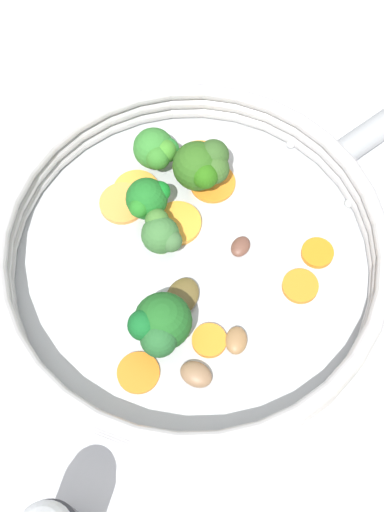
{
  "coord_description": "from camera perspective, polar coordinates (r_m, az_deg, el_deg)",
  "views": [
    {
      "loc": [
        0.08,
        0.25,
        0.57
      ],
      "look_at": [
        0.0,
        0.0,
        0.03
      ],
      "focal_mm": 50.0,
      "sensor_mm": 36.0,
      "label": 1
    }
  ],
  "objects": [
    {
      "name": "mushroom_piece_3",
      "position": [
        0.58,
        3.56,
        -6.75
      ],
      "size": [
        0.03,
        0.03,
        0.01
      ],
      "primitive_type": "ellipsoid",
      "rotation": [
        0.0,
        0.0,
        4.27
      ],
      "color": "olive",
      "rests_on": "skillet"
    },
    {
      "name": "mushroom_piece_2",
      "position": [
        0.57,
        0.33,
        -9.45
      ],
      "size": [
        0.03,
        0.03,
        0.01
      ],
      "primitive_type": "ellipsoid",
      "rotation": [
        0.0,
        0.0,
        2.32
      ],
      "color": "#846245",
      "rests_on": "skillet"
    },
    {
      "name": "skillet_rim_wall",
      "position": [
        0.59,
        0.0,
        0.23
      ],
      "size": [
        0.33,
        0.33,
        0.04
      ],
      "color": "#B2AFB0",
      "rests_on": "skillet"
    },
    {
      "name": "carrot_slice_6",
      "position": [
        0.62,
        10.0,
        0.25
      ],
      "size": [
        0.04,
        0.04,
        0.01
      ],
      "primitive_type": "cylinder",
      "rotation": [
        0.0,
        0.0,
        0.34
      ],
      "color": "orange",
      "rests_on": "skillet"
    },
    {
      "name": "skillet_rivet_right",
      "position": [
        0.68,
        7.92,
        8.88
      ],
      "size": [
        0.01,
        0.01,
        0.01
      ],
      "primitive_type": "sphere",
      "color": "#B4B5B7",
      "rests_on": "skillet"
    },
    {
      "name": "carrot_slice_4",
      "position": [
        0.65,
        1.66,
        5.88
      ],
      "size": [
        0.05,
        0.05,
        0.0
      ],
      "primitive_type": "cylinder",
      "rotation": [
        0.0,
        0.0,
        1.44
      ],
      "color": "orange",
      "rests_on": "skillet"
    },
    {
      "name": "mushroom_piece_0",
      "position": [
        0.6,
        -0.79,
        -3.25
      ],
      "size": [
        0.04,
        0.04,
        0.01
      ],
      "primitive_type": "ellipsoid",
      "rotation": [
        0.0,
        0.0,
        0.83
      ],
      "color": "brown",
      "rests_on": "skillet"
    },
    {
      "name": "mushroom_piece_1",
      "position": [
        0.62,
        3.84,
        0.91
      ],
      "size": [
        0.03,
        0.03,
        0.01
      ],
      "primitive_type": "ellipsoid",
      "rotation": [
        0.0,
        0.0,
        3.87
      ],
      "color": "brown",
      "rests_on": "skillet"
    },
    {
      "name": "broccoli_floret_1",
      "position": [
        0.6,
        -2.48,
        1.8
      ],
      "size": [
        0.03,
        0.04,
        0.04
      ],
      "color": "#76995F",
      "rests_on": "skillet"
    },
    {
      "name": "carrot_slice_7",
      "position": [
        0.63,
        -1.14,
        2.65
      ],
      "size": [
        0.05,
        0.05,
        0.01
      ],
      "primitive_type": "cylinder",
      "rotation": [
        0.0,
        0.0,
        1.74
      ],
      "color": "orange",
      "rests_on": "skillet"
    },
    {
      "name": "broccoli_floret_4",
      "position": [
        0.62,
        0.86,
        7.22
      ],
      "size": [
        0.05,
        0.05,
        0.05
      ],
      "color": "#74A055",
      "rests_on": "skillet"
    },
    {
      "name": "carrot_slice_1",
      "position": [
        0.65,
        -4.48,
        5.24
      ],
      "size": [
        0.05,
        0.05,
        0.0
      ],
      "primitive_type": "cylinder",
      "rotation": [
        0.0,
        0.0,
        2.79
      ],
      "color": "orange",
      "rests_on": "skillet"
    },
    {
      "name": "skillet",
      "position": [
        0.62,
        0.0,
        -0.94
      ],
      "size": [
        0.32,
        0.32,
        0.02
      ],
      "primitive_type": "cylinder",
      "color": "#B2B5B7",
      "rests_on": "ground_plane"
    },
    {
      "name": "carrot_slice_3",
      "position": [
        0.58,
        1.39,
        -6.77
      ],
      "size": [
        0.04,
        0.04,
        0.01
      ],
      "primitive_type": "cylinder",
      "rotation": [
        0.0,
        0.0,
        4.26
      ],
      "color": "orange",
      "rests_on": "skillet"
    },
    {
      "name": "carrot_slice_2",
      "position": [
        0.64,
        -5.6,
        4.22
      ],
      "size": [
        0.05,
        0.05,
        0.01
      ],
      "primitive_type": "cylinder",
      "rotation": [
        0.0,
        0.0,
        5.06
      ],
      "color": "orange",
      "rests_on": "skillet"
    },
    {
      "name": "broccoli_floret_2",
      "position": [
        0.64,
        -2.82,
        8.45
      ],
      "size": [
        0.04,
        0.04,
        0.04
      ],
      "color": "#5E9546",
      "rests_on": "skillet"
    },
    {
      "name": "broccoli_floret_0",
      "position": [
        0.61,
        -3.6,
        4.55
      ],
      "size": [
        0.04,
        0.04,
        0.05
      ],
      "color": "#5D864B",
      "rests_on": "skillet"
    },
    {
      "name": "carrot_slice_8",
      "position": [
        0.66,
        0.66,
        7.6
      ],
      "size": [
        0.05,
        0.05,
        0.0
      ],
      "primitive_type": "cylinder",
      "rotation": [
        0.0,
        0.0,
        1.53
      ],
      "color": "orange",
      "rests_on": "skillet"
    },
    {
      "name": "skillet_rivet_left",
      "position": [
        0.65,
        12.49,
        4.16
      ],
      "size": [
        0.01,
        0.01,
        0.01
      ],
      "primitive_type": "sphere",
      "color": "#B5B9B7",
      "rests_on": "skillet"
    },
    {
      "name": "carrot_slice_5",
      "position": [
        0.58,
        -4.32,
        -9.3
      ],
      "size": [
        0.04,
        0.04,
        0.0
      ],
      "primitive_type": "cylinder",
      "rotation": [
        0.0,
        0.0,
        0.11
      ],
      "color": "orange",
      "rests_on": "skillet"
    },
    {
      "name": "ground_plane",
      "position": [
        0.63,
        0.0,
        -1.26
      ],
      "size": [
        4.0,
        4.0,
        0.0
      ],
      "primitive_type": "plane",
      "color": "#BBBCC1"
    },
    {
      "name": "carrot_slice_0",
      "position": [
        0.61,
        8.65,
        -2.39
      ],
      "size": [
        0.04,
        0.04,
        0.01
      ],
      "primitive_type": "cylinder",
      "rotation": [
        0.0,
        0.0,
        0.54
      ],
      "color": "orange",
      "rests_on": "skillet"
    },
    {
      "name": "broccoli_floret_3",
      "position": [
        0.56,
        -2.56,
        -5.52
      ],
      "size": [
        0.05,
        0.05,
        0.05
      ],
      "color": "#82A55F",
      "rests_on": "skillet"
    }
  ]
}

